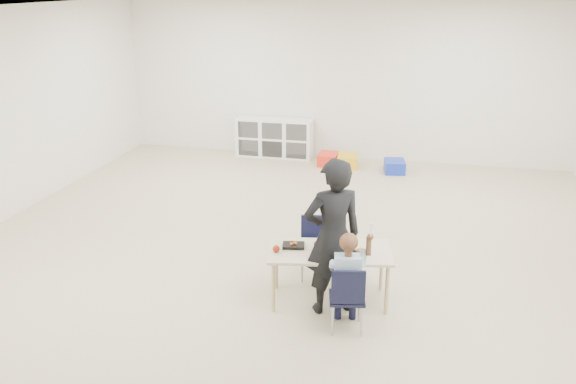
% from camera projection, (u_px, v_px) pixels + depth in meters
% --- Properties ---
extents(room, '(9.00, 9.02, 2.80)m').
position_uv_depth(room, '(283.00, 144.00, 6.68)').
color(room, '#C3B896').
rests_on(room, ground).
extents(table, '(1.31, 0.83, 0.56)m').
position_uv_depth(table, '(329.00, 275.00, 6.15)').
color(table, beige).
rests_on(table, ground).
extents(chair_near, '(0.38, 0.36, 0.67)m').
position_uv_depth(chair_near, '(347.00, 297.00, 5.63)').
color(chair_near, black).
rests_on(chair_near, ground).
extents(chair_far, '(0.38, 0.36, 0.67)m').
position_uv_depth(chair_far, '(315.00, 249.00, 6.63)').
color(chair_far, black).
rests_on(chair_far, ground).
extents(child, '(0.52, 0.52, 1.06)m').
position_uv_depth(child, '(348.00, 278.00, 5.57)').
color(child, '#B9DCFB').
rests_on(child, chair_near).
extents(lunch_tray_near, '(0.25, 0.20, 0.03)m').
position_uv_depth(lunch_tray_near, '(341.00, 246.00, 6.11)').
color(lunch_tray_near, black).
rests_on(lunch_tray_near, table).
extents(lunch_tray_far, '(0.25, 0.20, 0.03)m').
position_uv_depth(lunch_tray_far, '(294.00, 245.00, 6.13)').
color(lunch_tray_far, black).
rests_on(lunch_tray_far, table).
extents(milk_carton, '(0.08, 0.08, 0.10)m').
position_uv_depth(milk_carton, '(328.00, 252.00, 5.91)').
color(milk_carton, white).
rests_on(milk_carton, table).
extents(bread_roll, '(0.09, 0.09, 0.07)m').
position_uv_depth(bread_roll, '(361.00, 251.00, 5.96)').
color(bread_roll, '#B77C4B').
rests_on(bread_roll, table).
extents(apple_near, '(0.07, 0.07, 0.07)m').
position_uv_depth(apple_near, '(317.00, 244.00, 6.11)').
color(apple_near, maroon).
rests_on(apple_near, table).
extents(apple_far, '(0.07, 0.07, 0.07)m').
position_uv_depth(apple_far, '(276.00, 249.00, 6.01)').
color(apple_far, maroon).
rests_on(apple_far, table).
extents(cubby_shelf, '(1.40, 0.40, 0.70)m').
position_uv_depth(cubby_shelf, '(275.00, 138.00, 11.22)').
color(cubby_shelf, white).
rests_on(cubby_shelf, ground).
extents(adult, '(0.68, 0.60, 1.57)m').
position_uv_depth(adult, '(333.00, 237.00, 5.81)').
color(adult, black).
rests_on(adult, ground).
extents(bin_red, '(0.33, 0.43, 0.21)m').
position_uv_depth(bin_red, '(328.00, 159.00, 10.76)').
color(bin_red, red).
rests_on(bin_red, ground).
extents(bin_yellow, '(0.38, 0.47, 0.22)m').
position_uv_depth(bin_yellow, '(348.00, 161.00, 10.64)').
color(bin_yellow, gold).
rests_on(bin_yellow, ground).
extents(bin_blue, '(0.40, 0.47, 0.21)m').
position_uv_depth(bin_blue, '(395.00, 166.00, 10.35)').
color(bin_blue, '#172EB0').
rests_on(bin_blue, ground).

